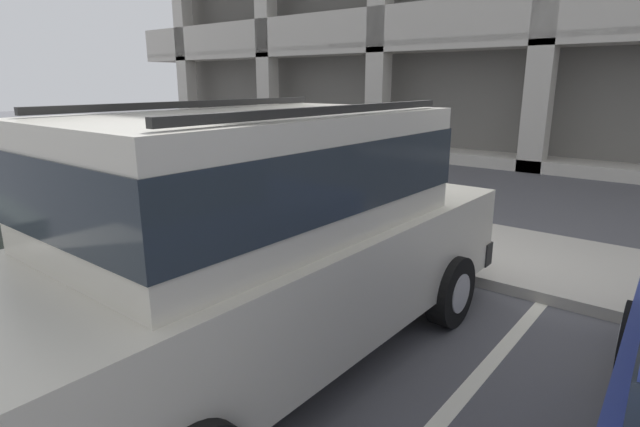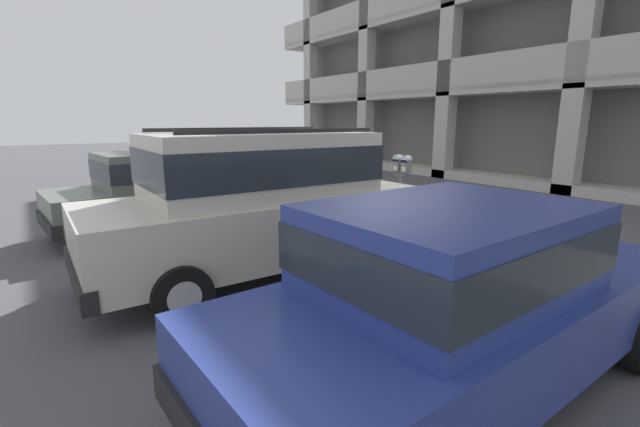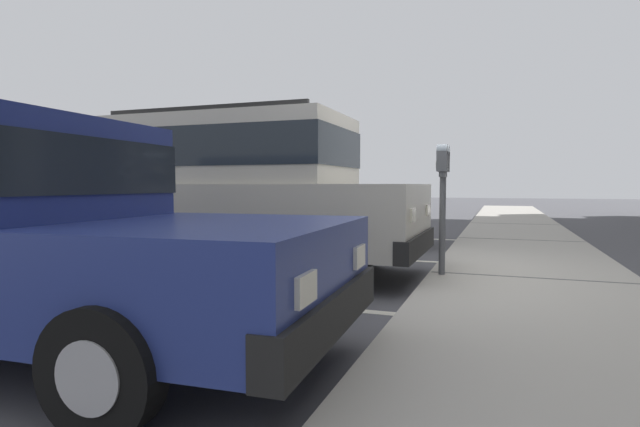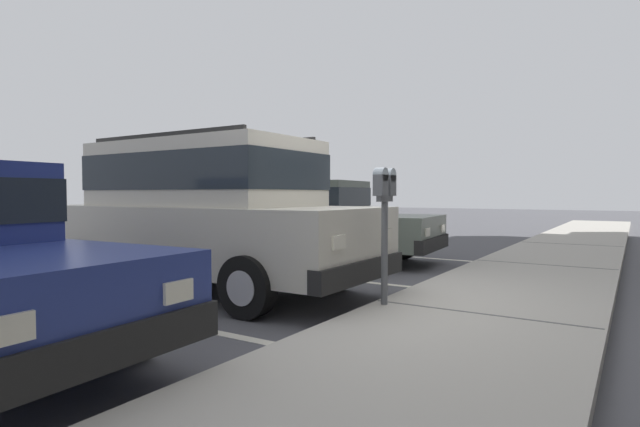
{
  "view_description": "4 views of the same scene",
  "coord_description": "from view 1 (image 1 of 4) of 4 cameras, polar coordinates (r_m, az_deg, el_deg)",
  "views": [
    {
      "loc": [
        2.71,
        -4.83,
        2.18
      ],
      "look_at": [
        -0.21,
        -1.2,
        0.95
      ],
      "focal_mm": 28.0,
      "sensor_mm": 36.0,
      "label": 1
    },
    {
      "loc": [
        5.32,
        -4.88,
        2.14
      ],
      "look_at": [
        -0.11,
        -1.18,
        0.7
      ],
      "focal_mm": 24.0,
      "sensor_mm": 36.0,
      "label": 2
    },
    {
      "loc": [
        5.79,
        0.95,
        1.12
      ],
      "look_at": [
        -0.06,
        -1.16,
        0.76
      ],
      "focal_mm": 28.0,
      "sensor_mm": 36.0,
      "label": 3
    },
    {
      "loc": [
        4.9,
        2.58,
        1.29
      ],
      "look_at": [
        0.02,
        -0.52,
        1.06
      ],
      "focal_mm": 28.0,
      "sensor_mm": 36.0,
      "label": 4
    }
  ],
  "objects": [
    {
      "name": "silver_suv",
      "position": [
        3.82,
        -6.51,
        -1.9
      ],
      "size": [
        2.03,
        4.78,
        2.03
      ],
      "rotation": [
        0.0,
        0.0,
        0.0
      ],
      "color": "beige",
      "rests_on": "ground_plane"
    },
    {
      "name": "parking_meter_near",
      "position": [
        5.88,
        12.03,
        4.85
      ],
      "size": [
        0.35,
        0.12,
        1.44
      ],
      "color": "#595B60",
      "rests_on": "sidewalk"
    },
    {
      "name": "ground_plane",
      "position": [
        5.98,
        8.83,
        -7.28
      ],
      "size": [
        80.0,
        80.0,
        0.1
      ],
      "color": "#4C4C51"
    },
    {
      "name": "parking_stall_lines",
      "position": [
        4.23,
        17.98,
        -16.98
      ],
      "size": [
        12.57,
        4.8,
        0.01
      ],
      "color": "silver",
      "rests_on": "ground_plane"
    },
    {
      "name": "sidewalk",
      "position": [
        7.04,
        14.2,
        -3.19
      ],
      "size": [
        40.0,
        2.2,
        0.12
      ],
      "color": "#ADA89E",
      "rests_on": "ground_plane"
    },
    {
      "name": "red_sedan",
      "position": [
        6.52,
        -30.71,
        0.67
      ],
      "size": [
        2.13,
        4.62,
        1.54
      ],
      "rotation": [
        0.0,
        0.0,
        0.09
      ],
      "color": "#5B665B",
      "rests_on": "ground_plane"
    }
  ]
}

